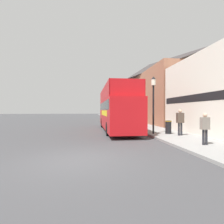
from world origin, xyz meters
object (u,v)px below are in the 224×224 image
Objects in this scene: lamp_post_second at (128,100)px; litter_bin at (168,127)px; lamp_post_nearest at (153,94)px; pedestrian_second at (205,126)px; pedestrian_third at (180,120)px; tour_bus at (116,111)px; parked_car_ahead_of_bus at (111,118)px.

litter_bin is at bearing -81.54° from lamp_post_second.
lamp_post_nearest is at bearing -89.32° from lamp_post_second.
pedestrian_third reaches higher than pedestrian_second.
tour_bus is 4.47m from lamp_post_nearest.
parked_car_ahead_of_bus is at bearing 102.70° from pedestrian_third.
tour_bus is 2.60× the size of parked_car_ahead_of_bus.
tour_bus is 9.07m from parked_car_ahead_of_bus.
pedestrian_second is at bearing -66.92° from tour_bus.
lamp_post_second is at bearing 63.85° from tour_bus.
pedestrian_second is 5.02m from lamp_post_nearest.
lamp_post_nearest is (1.58, -12.57, 2.43)m from parked_car_ahead_of_bus.
tour_bus reaches higher than pedestrian_second.
parked_car_ahead_of_bus is 2.58× the size of pedestrian_second.
lamp_post_nearest is (-1.52, 1.16, 1.90)m from pedestrian_third.
litter_bin is at bearing -78.69° from parked_car_ahead_of_bus.
tour_bus is 11.00× the size of litter_bin.
lamp_post_second is at bearing 95.18° from pedestrian_second.
tour_bus is at bearing 112.27° from pedestrian_second.
lamp_post_nearest is 4.36× the size of litter_bin.
litter_bin is (1.11, -0.19, -2.49)m from lamp_post_nearest.
lamp_post_nearest is at bearing 170.12° from litter_bin.
lamp_post_second is 8.57m from litter_bin.
pedestrian_third is at bearing -37.44° from lamp_post_nearest.
tour_bus is at bearing -95.06° from parked_car_ahead_of_bus.
lamp_post_nearest reaches higher than pedestrian_third.
parked_car_ahead_of_bus is at bearing 107.60° from lamp_post_second.
lamp_post_second is at bearing 98.46° from litter_bin.
litter_bin is at bearing 88.91° from pedestrian_second.
lamp_post_nearest is (-1.03, 4.48, 2.03)m from pedestrian_second.
lamp_post_second reaches higher than parked_car_ahead_of_bus.
pedestrian_second is at bearing -98.43° from pedestrian_third.
pedestrian_third is 2.70m from lamp_post_nearest.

